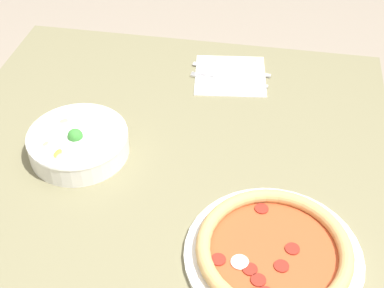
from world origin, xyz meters
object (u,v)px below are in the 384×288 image
(pizza, at_px, (274,251))
(fork, at_px, (230,80))
(knife, at_px, (235,70))
(bowl, at_px, (78,142))

(pizza, distance_m, fork, 0.54)
(pizza, relative_size, knife, 1.54)
(bowl, xyz_separation_m, fork, (0.32, -0.28, -0.03))
(pizza, height_order, knife, pizza)
(pizza, bearing_deg, bowl, 64.61)
(bowl, relative_size, knife, 1.04)
(bowl, xyz_separation_m, knife, (0.37, -0.29, -0.03))
(pizza, distance_m, bowl, 0.47)
(knife, bearing_deg, pizza, 109.58)
(knife, bearing_deg, bowl, 57.74)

